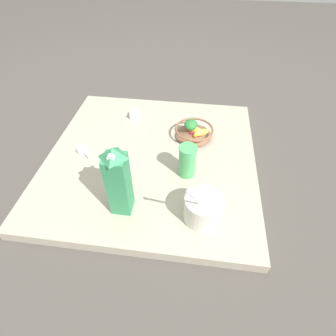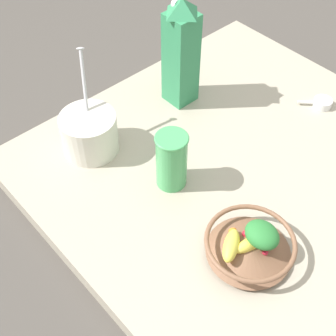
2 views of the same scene
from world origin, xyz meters
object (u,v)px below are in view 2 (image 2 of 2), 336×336
at_px(drinking_cup, 172,160).
at_px(yogurt_tub, 89,131).
at_px(milk_carton, 181,52).
at_px(fruit_bowl, 250,245).

bearing_deg(drinking_cup, yogurt_tub, -70.85).
relative_size(milk_carton, yogurt_tub, 1.27).
distance_m(milk_carton, drinking_cup, 0.31).
bearing_deg(yogurt_tub, fruit_bowl, 97.33).
relative_size(yogurt_tub, drinking_cup, 1.61).
height_order(yogurt_tub, drinking_cup, yogurt_tub).
bearing_deg(drinking_cup, milk_carton, -136.74).
relative_size(fruit_bowl, yogurt_tub, 0.80).
bearing_deg(fruit_bowl, yogurt_tub, -82.67).
height_order(fruit_bowl, yogurt_tub, yogurt_tub).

